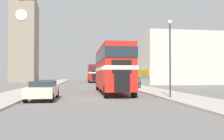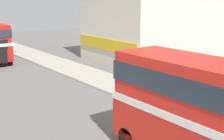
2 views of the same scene
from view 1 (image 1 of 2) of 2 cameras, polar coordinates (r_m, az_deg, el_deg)
name	(u,v)px [view 1 (image 1 of 2)]	position (r m, az deg, el deg)	size (l,w,h in m)	color
ground_plane	(95,98)	(16.82, -4.48, -7.43)	(120.00, 120.00, 0.00)	slate
sidewalk_right	(179,96)	(18.49, 17.05, -6.62)	(3.50, 120.00, 0.12)	#A8A093
sidewalk_left	(1,99)	(17.73, -26.98, -6.79)	(3.50, 120.00, 0.12)	#A8A093
double_decker_bus	(112,67)	(21.49, 0.01, 0.86)	(2.55, 10.77, 4.39)	red
bus_distant	(93,72)	(51.13, -4.90, -0.53)	(2.42, 10.99, 4.03)	red
car_parked_near	(43,90)	(16.57, -17.55, -4.98)	(1.84, 4.13, 1.35)	beige
pedestrian_walking	(139,81)	(27.41, 7.20, -2.80)	(0.33, 0.33, 1.64)	#282833
street_lamp	(170,46)	(17.20, 14.92, 5.96)	(0.36, 0.36, 5.86)	#38383D
church_tower	(25,17)	(60.58, -21.87, 12.76)	(6.25, 6.25, 31.90)	gray
shop_building_block	(177,59)	(44.64, 16.55, 2.72)	(14.19, 9.88, 9.65)	beige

